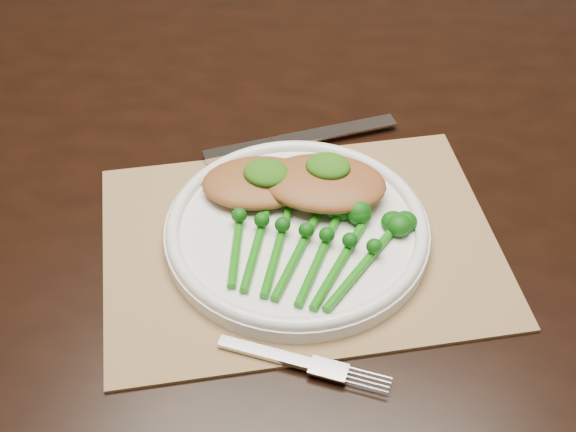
% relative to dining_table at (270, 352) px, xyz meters
% --- Properties ---
extents(dining_table, '(1.71, 1.12, 0.75)m').
position_rel_dining_table_xyz_m(dining_table, '(0.00, 0.00, 0.00)').
color(dining_table, black).
rests_on(dining_table, ground).
extents(placemat, '(0.48, 0.43, 0.00)m').
position_rel_dining_table_xyz_m(placemat, '(0.07, -0.12, 0.37)').
color(placemat, olive).
rests_on(placemat, dining_table).
extents(dinner_plate, '(0.27, 0.27, 0.02)m').
position_rel_dining_table_xyz_m(dinner_plate, '(0.07, -0.12, 0.39)').
color(dinner_plate, white).
rests_on(dinner_plate, placemat).
extents(knife, '(0.21, 0.14, 0.01)m').
position_rel_dining_table_xyz_m(knife, '(0.01, 0.02, 0.38)').
color(knife, silver).
rests_on(knife, placemat).
extents(fork, '(0.16, 0.02, 0.00)m').
position_rel_dining_table_xyz_m(fork, '(0.12, -0.27, 0.38)').
color(fork, silver).
rests_on(fork, placemat).
extents(chicken_fillet_left, '(0.14, 0.11, 0.02)m').
position_rel_dining_table_xyz_m(chicken_fillet_left, '(0.01, -0.07, 0.40)').
color(chicken_fillet_left, brown).
rests_on(chicken_fillet_left, dinner_plate).
extents(chicken_fillet_right, '(0.14, 0.10, 0.03)m').
position_rel_dining_table_xyz_m(chicken_fillet_right, '(0.08, -0.06, 0.41)').
color(chicken_fillet_right, brown).
rests_on(chicken_fillet_right, dinner_plate).
extents(pesto_dollop_left, '(0.05, 0.04, 0.02)m').
position_rel_dining_table_xyz_m(pesto_dollop_left, '(0.02, -0.07, 0.42)').
color(pesto_dollop_left, '#19480A').
rests_on(pesto_dollop_left, chicken_fillet_left).
extents(pesto_dollop_right, '(0.05, 0.04, 0.02)m').
position_rel_dining_table_xyz_m(pesto_dollop_right, '(0.08, -0.05, 0.43)').
color(pesto_dollop_right, '#19480A').
rests_on(pesto_dollop_right, chicken_fillet_right).
extents(broccolini_bundle, '(0.16, 0.18, 0.04)m').
position_rel_dining_table_xyz_m(broccolini_bundle, '(0.08, -0.15, 0.40)').
color(broccolini_bundle, '#15660D').
rests_on(broccolini_bundle, dinner_plate).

